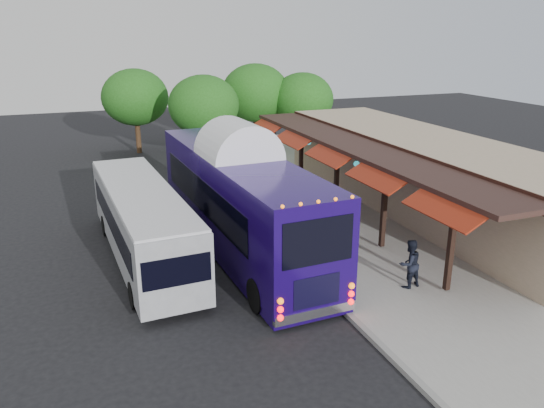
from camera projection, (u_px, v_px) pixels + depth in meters
name	position (u px, v px, depth m)	size (l,w,h in m)	color
ground	(295.00, 265.00, 20.02)	(90.00, 90.00, 0.00)	black
sidewalk	(358.00, 215.00, 25.25)	(10.00, 40.00, 0.15)	#9E9B93
curb	(260.00, 228.00, 23.56)	(0.20, 40.00, 0.16)	gray
station_shelter	(420.00, 172.00, 25.84)	(8.15, 20.00, 3.60)	tan
coach_bus	(239.00, 197.00, 20.78)	(3.36, 13.11, 4.16)	#1A0756
city_bus	(143.00, 221.00, 20.10)	(2.84, 10.68, 2.84)	gray
ped_a	(322.00, 216.00, 22.23)	(0.64, 0.42, 1.75)	black
ped_b	(410.00, 264.00, 17.77)	(0.82, 0.64, 1.70)	black
ped_c	(350.00, 223.00, 21.57)	(0.98, 0.41, 1.68)	black
ped_d	(248.00, 180.00, 27.99)	(0.99, 0.57, 1.53)	black
sign_board	(342.00, 206.00, 23.80)	(0.24, 0.50, 1.16)	black
tree_left	(204.00, 105.00, 33.90)	(4.54, 4.54, 5.81)	#382314
tree_mid	(255.00, 93.00, 38.21)	(4.87, 4.87, 6.23)	#382314
tree_right	(303.00, 99.00, 37.85)	(4.41, 4.41, 5.64)	#382314
tree_far	(135.00, 97.00, 37.18)	(4.65, 4.65, 5.95)	#382314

